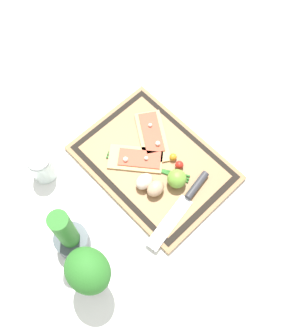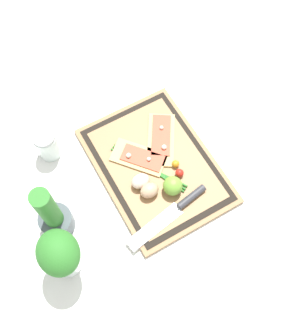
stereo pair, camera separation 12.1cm
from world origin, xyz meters
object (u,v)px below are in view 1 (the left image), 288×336
at_px(lime, 176,179).
at_px(cherry_tomato_red, 179,165).
at_px(herb_pot, 69,237).
at_px(herb_glass, 89,273).
at_px(pizza_slice_far, 136,159).
at_px(pizza_slice_near, 152,136).
at_px(cherry_tomato_yellow, 173,157).
at_px(egg_brown, 155,188).
at_px(egg_pink, 144,181).
at_px(sauce_jar, 42,167).
at_px(knife, 188,197).

relative_size(lime, cherry_tomato_red, 2.26).
xyz_separation_m(herb_pot, herb_glass, (-0.12, 0.02, 0.04)).
relative_size(pizza_slice_far, herb_pot, 0.74).
distance_m(pizza_slice_near, herb_glass, 0.49).
xyz_separation_m(pizza_slice_near, lime, (-0.17, 0.06, 0.02)).
xyz_separation_m(lime, cherry_tomato_red, (0.03, -0.05, -0.02)).
bearing_deg(cherry_tomato_yellow, herb_glass, 104.47).
height_order(lime, cherry_tomato_red, lime).
height_order(egg_brown, cherry_tomato_red, egg_brown).
bearing_deg(lime, egg_brown, 69.68).
height_order(pizza_slice_near, egg_pink, egg_pink).
distance_m(pizza_slice_far, cherry_tomato_red, 0.14).
relative_size(herb_pot, sauce_jar, 2.30).
height_order(cherry_tomato_yellow, herb_pot, herb_pot).
xyz_separation_m(pizza_slice_far, cherry_tomato_red, (-0.11, -0.08, 0.01)).
bearing_deg(pizza_slice_near, knife, 163.28).
distance_m(pizza_slice_far, knife, 0.20).
height_order(egg_pink, cherry_tomato_red, egg_pink).
height_order(egg_pink, lime, lime).
bearing_deg(herb_pot, cherry_tomato_red, -96.21).
distance_m(pizza_slice_near, lime, 0.18).
bearing_deg(cherry_tomato_yellow, egg_pink, 90.23).
xyz_separation_m(egg_pink, lime, (-0.06, -0.07, 0.01)).
relative_size(cherry_tomato_red, herb_pot, 0.10).
relative_size(egg_brown, sauce_jar, 0.53).
bearing_deg(pizza_slice_near, herb_pot, 102.74).
bearing_deg(pizza_slice_far, egg_brown, 165.20).
bearing_deg(sauce_jar, knife, -144.80).
relative_size(pizza_slice_near, egg_brown, 3.58).
relative_size(cherry_tomato_red, cherry_tomato_yellow, 1.11).
bearing_deg(pizza_slice_far, cherry_tomato_red, -144.19).
xyz_separation_m(egg_brown, herb_glass, (-0.07, 0.31, 0.08)).
xyz_separation_m(pizza_slice_near, egg_brown, (-0.14, 0.13, 0.02)).
distance_m(pizza_slice_far, herb_glass, 0.40).
bearing_deg(cherry_tomato_yellow, lime, 140.54).
distance_m(knife, lime, 0.06).
bearing_deg(sauce_jar, cherry_tomato_red, -131.52).
bearing_deg(lime, sauce_jar, 40.89).
bearing_deg(sauce_jar, cherry_tomato_yellow, -127.49).
distance_m(pizza_slice_near, herb_pot, 0.42).
xyz_separation_m(knife, cherry_tomato_yellow, (0.12, -0.06, 0.00)).
bearing_deg(cherry_tomato_red, egg_brown, 93.72).
bearing_deg(egg_brown, herb_glass, 102.73).
bearing_deg(cherry_tomato_red, knife, 149.38).
relative_size(knife, egg_brown, 5.02).
bearing_deg(egg_pink, cherry_tomato_red, -105.10).
relative_size(egg_brown, cherry_tomato_red, 2.19).
bearing_deg(egg_brown, cherry_tomato_yellow, -71.11).
height_order(knife, herb_glass, herb_glass).
relative_size(pizza_slice_far, egg_brown, 3.22).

